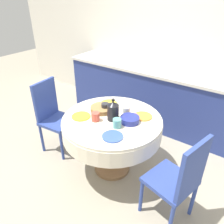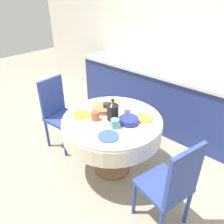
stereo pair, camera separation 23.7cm
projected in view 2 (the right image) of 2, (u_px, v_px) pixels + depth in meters
ground_plane at (112, 168)px, 2.78m from camera, size 12.00×12.00×0.00m
wall_back at (188, 42)px, 3.21m from camera, size 7.00×0.05×2.60m
kitchen_counter at (170, 100)px, 3.41m from camera, size 3.24×0.64×0.93m
dining_table at (112, 128)px, 2.48m from camera, size 1.12×1.12×0.74m
chair_left at (171, 184)px, 1.86m from camera, size 0.48×0.48×0.98m
chair_right at (59, 111)px, 2.98m from camera, size 0.44×0.44×0.98m
plate_near_left at (82, 114)px, 2.47m from camera, size 0.21×0.21×0.01m
cup_near_left at (95, 116)px, 2.37m from camera, size 0.09×0.09×0.10m
plate_near_right at (108, 136)px, 2.11m from camera, size 0.21×0.21×0.01m
cup_near_right at (115, 123)px, 2.23m from camera, size 0.09×0.09×0.10m
plate_far_left at (112, 103)px, 2.71m from camera, size 0.21×0.21×0.01m
cup_far_left at (107, 107)px, 2.54m from camera, size 0.09×0.09×0.10m
plate_far_right at (143, 118)px, 2.40m from camera, size 0.21×0.21×0.01m
cup_far_right at (127, 111)px, 2.45m from camera, size 0.09×0.09×0.10m
coffee_carafe at (113, 111)px, 2.34m from camera, size 0.13×0.13×0.26m
bread_basket at (104, 108)px, 2.56m from camera, size 0.27×0.27×0.05m
fruit_bowl at (129, 121)px, 2.31m from camera, size 0.20×0.20×0.06m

